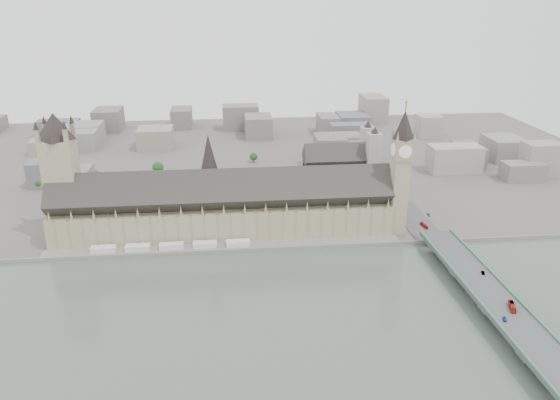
{
  "coord_description": "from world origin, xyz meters",
  "views": [
    {
      "loc": [
        2.87,
        -384.06,
        182.56
      ],
      "look_at": [
        44.99,
        20.81,
        27.11
      ],
      "focal_mm": 35.0,
      "sensor_mm": 36.0,
      "label": 1
    }
  ],
  "objects": [
    {
      "name": "city_skyline_inland",
      "position": [
        0.0,
        245.0,
        19.0
      ],
      "size": [
        720.0,
        360.0,
        38.0
      ],
      "primitive_type": null,
      "color": "gray",
      "rests_on": "ground"
    },
    {
      "name": "elizabeth_tower",
      "position": [
        138.0,
        8.0,
        58.09
      ],
      "size": [
        17.0,
        17.0,
        107.5
      ],
      "color": "tan",
      "rests_on": "ground"
    },
    {
      "name": "red_bus_north",
      "position": [
        155.61,
        -6.67,
        11.62
      ],
      "size": [
        3.23,
        10.04,
        2.75
      ],
      "primitive_type": "imported",
      "rotation": [
        0.0,
        0.0,
        0.09
      ],
      "color": "maroon",
      "rests_on": "westminster_bridge"
    },
    {
      "name": "palace_of_westminster",
      "position": [
        0.0,
        19.7,
        22.71
      ],
      "size": [
        265.0,
        40.73,
        55.44
      ],
      "color": "tan",
      "rests_on": "ground"
    },
    {
      "name": "westminster_bridge",
      "position": [
        162.0,
        -87.5,
        5.12
      ],
      "size": [
        25.0,
        325.0,
        10.25
      ],
      "primitive_type": "cube",
      "color": "#474749",
      "rests_on": "ground"
    },
    {
      "name": "ground",
      "position": [
        0.0,
        0.0,
        0.0
      ],
      "size": [
        900.0,
        900.0,
        0.0
      ],
      "primitive_type": "plane",
      "color": "#595651",
      "rests_on": "ground"
    },
    {
      "name": "westminster_abbey",
      "position": [
        110.92,
        95.0,
        25.08
      ],
      "size": [
        68.0,
        36.0,
        64.0
      ],
      "color": "#9C978C",
      "rests_on": "ground"
    },
    {
      "name": "car_approach",
      "position": [
        167.71,
        16.12,
        11.06
      ],
      "size": [
        2.72,
        5.74,
        1.62
      ],
      "primitive_type": "imported",
      "rotation": [
        0.0,
        0.0,
        -0.08
      ],
      "color": "gray",
      "rests_on": "westminster_bridge"
    },
    {
      "name": "park_trees",
      "position": [
        -10.0,
        60.0,
        7.5
      ],
      "size": [
        110.0,
        30.0,
        15.0
      ],
      "primitive_type": null,
      "color": "#163F17",
      "rests_on": "ground"
    },
    {
      "name": "bridge_parapets",
      "position": [
        162.0,
        -132.0,
        10.82
      ],
      "size": [
        25.0,
        235.0,
        1.15
      ],
      "primitive_type": null,
      "color": "#3F7455",
      "rests_on": "westminster_bridge"
    },
    {
      "name": "victoria_tower",
      "position": [
        -122.0,
        26.0,
        55.2
      ],
      "size": [
        30.0,
        30.0,
        100.0
      ],
      "color": "tan",
      "rests_on": "ground"
    },
    {
      "name": "red_bus_south",
      "position": [
        165.44,
        -125.86,
        11.82
      ],
      "size": [
        5.91,
        11.56,
        3.14
      ],
      "primitive_type": "imported",
      "rotation": [
        0.0,
        0.0,
        -0.31
      ],
      "color": "#AB2915",
      "rests_on": "westminster_bridge"
    },
    {
      "name": "car_blue",
      "position": [
        155.57,
        -136.66,
        11.04
      ],
      "size": [
        3.33,
        4.98,
        1.58
      ],
      "primitive_type": "imported",
      "rotation": [
        0.0,
        0.0,
        -0.35
      ],
      "color": "navy",
      "rests_on": "westminster_bridge"
    },
    {
      "name": "terrace_tents",
      "position": [
        -40.0,
        -7.0,
        4.0
      ],
      "size": [
        118.0,
        7.0,
        4.0
      ],
      "color": "silver",
      "rests_on": "river_terrace"
    },
    {
      "name": "car_silver",
      "position": [
        167.72,
        -83.57,
        10.97
      ],
      "size": [
        2.46,
        4.62,
        1.45
      ],
      "primitive_type": "imported",
      "rotation": [
        0.0,
        0.0,
        -0.22
      ],
      "color": "gray",
      "rests_on": "westminster_bridge"
    },
    {
      "name": "river_thames",
      "position": [
        0.0,
        -165.0,
        0.0
      ],
      "size": [
        600.0,
        600.0,
        0.0
      ],
      "primitive_type": "plane",
      "color": "#485549",
      "rests_on": "ground"
    },
    {
      "name": "central_tower",
      "position": [
        -10.0,
        26.0,
        57.92
      ],
      "size": [
        13.0,
        13.0,
        48.0
      ],
      "color": "#82725A",
      "rests_on": "ground"
    },
    {
      "name": "river_terrace",
      "position": [
        0.0,
        -7.5,
        1.0
      ],
      "size": [
        270.0,
        15.0,
        2.0
      ],
      "primitive_type": "cube",
      "color": "gray",
      "rests_on": "ground"
    },
    {
      "name": "embankment_wall",
      "position": [
        0.0,
        -15.0,
        1.5
      ],
      "size": [
        600.0,
        1.5,
        3.0
      ],
      "primitive_type": "cube",
      "color": "gray",
      "rests_on": "ground"
    }
  ]
}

